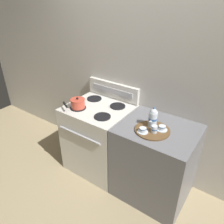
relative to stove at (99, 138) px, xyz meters
The scene contains 11 objects.
ground_plane 0.60m from the stove, ahead, with size 6.00×6.00×0.00m, color tan.
wall_back 0.85m from the stove, 41.99° to the left, with size 6.00×0.05×2.20m.
stove is the anchor object (origin of this frame).
control_panel 0.63m from the stove, 90.00° to the left, with size 0.73×0.05×0.20m.
side_counter 0.77m from the stove, ahead, with size 0.78×0.66×0.88m.
saucepan 0.56m from the stove, 139.75° to the right, with size 0.22×0.25×0.13m.
serving_tray 0.87m from the stove, ahead, with size 0.35×0.35×0.01m.
teapot 0.90m from the stove, ahead, with size 0.09×0.14×0.22m.
teacup_left 0.85m from the stove, 14.00° to the right, with size 0.11×0.11×0.05m.
teacup_right 0.95m from the stove, ahead, with size 0.11×0.11×0.05m.
creamer_jug 0.92m from the stove, ahead, with size 0.06×0.06×0.07m.
Camera 1 is at (1.04, -1.76, 2.09)m, focal length 35.00 mm.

